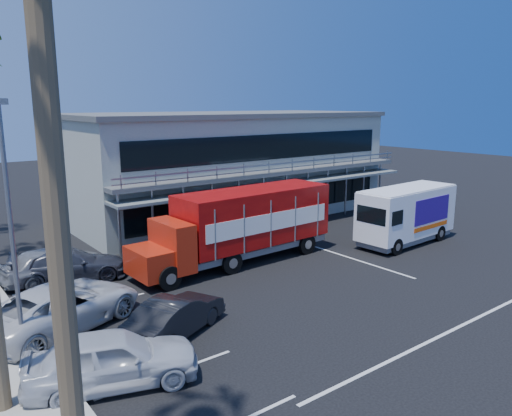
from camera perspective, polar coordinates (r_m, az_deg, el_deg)
ground at (r=24.04m, az=11.08°, el=-7.65°), size 120.00×120.00×0.00m
building at (r=36.20m, az=-3.44°, el=5.07°), size 22.40×12.00×7.30m
light_pole_near at (r=16.45m, az=-26.26°, el=-1.47°), size 0.50×0.25×8.09m
red_truck at (r=25.16m, az=-1.57°, el=-1.75°), size 10.97×2.97×3.66m
white_van at (r=29.82m, az=16.81°, el=-0.67°), size 6.75×2.59×3.25m
parked_car_a at (r=15.38m, az=-16.10°, el=-16.21°), size 5.22×3.40×1.65m
parked_car_b at (r=17.99m, az=-9.13°, el=-12.05°), size 4.46×3.11×1.39m
parked_car_c at (r=19.46m, az=-21.33°, el=-10.43°), size 6.58×4.79×1.66m
parked_car_d at (r=24.43m, az=-20.49°, el=-6.09°), size 5.39×3.39×1.46m
parked_car_e at (r=24.73m, az=-22.20°, el=-5.85°), size 4.79×2.34×1.57m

